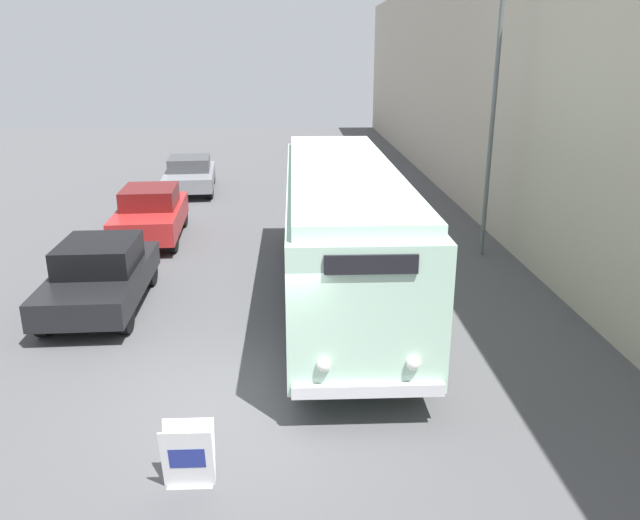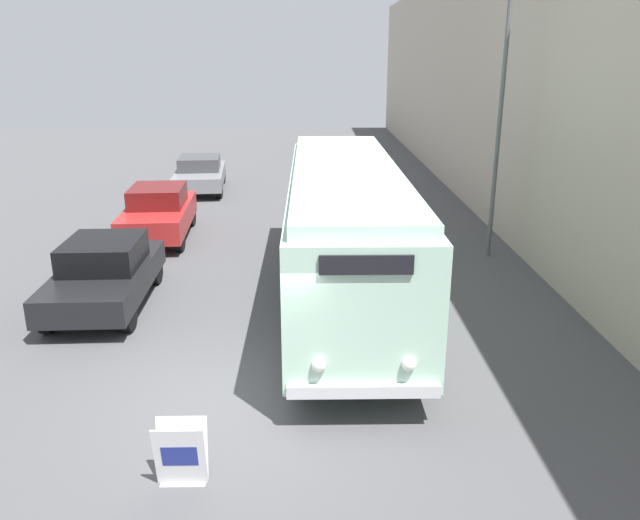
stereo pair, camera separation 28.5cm
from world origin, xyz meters
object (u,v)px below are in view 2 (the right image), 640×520
at_px(vintage_bus, 345,225).
at_px(parked_car_mid, 159,212).
at_px(parked_car_far, 200,173).
at_px(sign_board, 181,454).
at_px(parked_car_near, 105,273).
at_px(streetlamp, 503,79).

relative_size(vintage_bus, parked_car_mid, 2.44).
bearing_deg(parked_car_far, vintage_bus, -71.77).
xyz_separation_m(sign_board, parked_car_near, (-2.88, 6.22, 0.33)).
bearing_deg(parked_car_mid, sign_board, -79.54).
height_order(sign_board, streetlamp, streetlamp).
xyz_separation_m(vintage_bus, sign_board, (-2.48, -6.46, -1.35)).
xyz_separation_m(parked_car_mid, parked_car_far, (0.09, 7.03, -0.09)).
bearing_deg(parked_car_mid, parked_car_far, 85.62).
relative_size(sign_board, parked_car_near, 0.21).
bearing_deg(streetlamp, vintage_bus, -142.39).
height_order(parked_car_near, parked_car_far, parked_car_near).
bearing_deg(parked_car_near, streetlamp, 18.25).
relative_size(streetlamp, parked_car_near, 1.78).
bearing_deg(streetlamp, parked_car_near, -159.90).
height_order(sign_board, parked_car_near, parked_car_near).
bearing_deg(streetlamp, parked_car_far, 136.91).
xyz_separation_m(sign_board, parked_car_far, (-2.84, 18.68, 0.29)).
relative_size(vintage_bus, streetlamp, 1.40).
height_order(parked_car_near, parked_car_mid, parked_car_mid).
relative_size(sign_board, parked_car_far, 0.20).
xyz_separation_m(vintage_bus, parked_car_mid, (-5.41, 5.19, -0.98)).
bearing_deg(parked_car_near, parked_car_far, 87.95).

